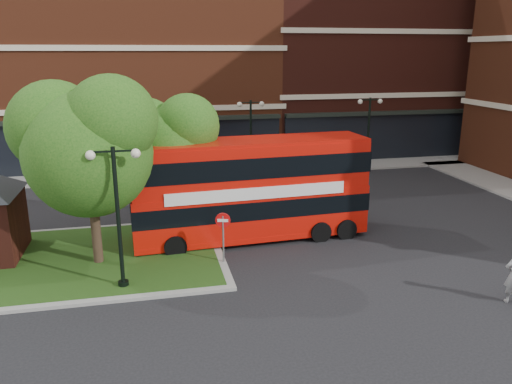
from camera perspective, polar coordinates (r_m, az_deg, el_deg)
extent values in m
plane|color=black|center=(18.49, 2.62, -9.62)|extent=(120.00, 120.00, 0.00)
cube|color=slate|center=(33.84, -4.60, 2.32)|extent=(44.00, 3.00, 0.12)
cube|color=brown|center=(40.28, -18.07, 13.75)|extent=(26.00, 12.00, 14.00)
cube|color=#471911|center=(44.13, 12.70, 15.55)|extent=(18.00, 12.00, 16.00)
cube|color=gray|center=(20.99, -21.50, -7.40)|extent=(12.60, 7.60, 0.12)
cube|color=#19380F|center=(20.98, -21.50, -7.36)|extent=(12.00, 7.00, 0.15)
cylinder|color=#2D2116|center=(19.66, -17.95, -2.68)|extent=(0.36, 0.36, 3.92)
sphere|color=#1A4C13|center=(19.07, -18.55, 4.11)|extent=(4.60, 4.60, 4.60)
sphere|color=#1A4C13|center=(19.76, -21.93, 6.86)|extent=(3.45, 3.45, 3.45)
sphere|color=#1A4C13|center=(18.34, -16.16, 7.87)|extent=(3.22, 3.22, 3.22)
cylinder|color=#2D2116|center=(22.02, -9.57, -0.76)|extent=(0.36, 0.36, 3.47)
sphere|color=#1A4C13|center=(21.52, -9.82, 4.62)|extent=(3.80, 3.80, 3.80)
sphere|color=#1A4C13|center=(21.93, -12.50, 6.83)|extent=(2.85, 2.85, 2.85)
sphere|color=#1A4C13|center=(21.01, -7.83, 7.52)|extent=(2.66, 2.66, 2.66)
cylinder|color=black|center=(17.23, -15.45, -3.18)|extent=(0.14, 0.14, 5.00)
cylinder|color=black|center=(18.11, -14.90, -10.23)|extent=(0.36, 0.36, 0.30)
cube|color=black|center=(16.64, -16.04, 4.50)|extent=(1.40, 0.06, 0.06)
sphere|color=#F2EACC|center=(16.72, -18.41, 4.00)|extent=(0.32, 0.32, 0.32)
sphere|color=#F2EACC|center=(16.62, -13.60, 4.31)|extent=(0.32, 0.32, 0.32)
cylinder|color=black|center=(31.74, -0.60, 5.96)|extent=(0.14, 0.14, 5.00)
cylinder|color=black|center=(32.23, -0.59, 1.85)|extent=(0.36, 0.36, 0.30)
cube|color=black|center=(31.42, -0.61, 10.19)|extent=(1.40, 0.06, 0.06)
sphere|color=#F2EACC|center=(31.30, -1.89, 9.98)|extent=(0.32, 0.32, 0.32)
sphere|color=#F2EACC|center=(31.58, 0.65, 10.04)|extent=(0.32, 0.32, 0.32)
cylinder|color=black|center=(34.26, 12.69, 6.31)|extent=(0.14, 0.14, 5.00)
cylinder|color=black|center=(34.71, 12.46, 2.49)|extent=(0.36, 0.36, 0.30)
cube|color=black|center=(33.97, 12.93, 10.22)|extent=(1.40, 0.06, 0.06)
sphere|color=#F2EACC|center=(33.69, 11.83, 10.07)|extent=(0.32, 0.32, 0.32)
sphere|color=#F2EACC|center=(34.28, 14.00, 10.04)|extent=(0.32, 0.32, 0.32)
cube|color=red|center=(21.57, -0.61, -1.90)|extent=(10.18, 2.86, 1.92)
cube|color=red|center=(21.06, -0.63, 3.08)|extent=(10.08, 2.83, 1.92)
cube|color=black|center=(21.04, -0.63, 3.33)|extent=(10.18, 2.86, 0.87)
cube|color=silver|center=(20.20, 0.24, -0.16)|extent=(7.54, 0.47, 0.50)
imported|color=#A7AAAE|center=(31.70, -9.68, 2.25)|extent=(3.70, 1.65, 1.24)
imported|color=silver|center=(35.18, 8.50, 3.71)|extent=(4.10, 1.77, 1.31)
cylinder|color=slate|center=(19.11, -3.76, -5.54)|extent=(0.07, 0.07, 1.98)
cylinder|color=red|center=(18.83, -3.81, -3.24)|extent=(0.56, 0.22, 0.58)
cube|color=white|center=(18.83, -3.81, -3.24)|extent=(0.40, 0.16, 0.11)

